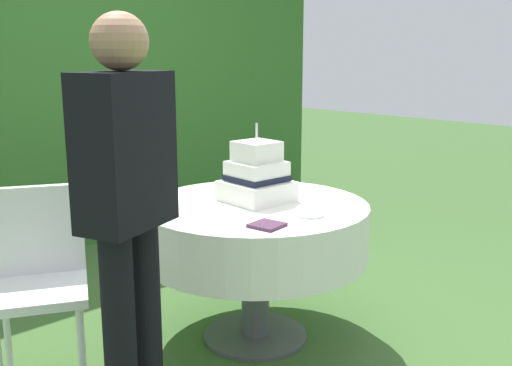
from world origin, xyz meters
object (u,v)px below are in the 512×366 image
object	(u,v)px
serving_plate_far	(203,194)
napkin_stack	(267,225)
serving_plate_near	(309,214)
garden_chair	(38,269)
standing_person	(127,205)
cake_table	(255,231)
wedding_cake	(257,177)
serving_plate_left	(253,185)

from	to	relation	value
serving_plate_far	napkin_stack	distance (m)	0.68
serving_plate_near	garden_chair	size ratio (longest dim) A/B	0.17
napkin_stack	standing_person	xyz separation A→B (m)	(-0.66, 0.04, 0.20)
standing_person	serving_plate_far	bearing A→B (deg)	36.66
serving_plate_near	serving_plate_far	distance (m)	0.67
cake_table	standing_person	world-z (taller)	standing_person
wedding_cake	garden_chair	distance (m)	1.12
cake_table	serving_plate_far	world-z (taller)	serving_plate_far
cake_table	serving_plate_left	bearing A→B (deg)	48.32
cake_table	standing_person	distance (m)	1.01
serving_plate_near	serving_plate_left	xyz separation A→B (m)	(0.24, 0.64, 0.00)
serving_plate_far	serving_plate_left	bearing A→B (deg)	-3.14
cake_table	standing_person	xyz separation A→B (m)	(-0.90, -0.29, 0.35)
cake_table	serving_plate_near	bearing A→B (deg)	-84.61
serving_plate_far	garden_chair	distance (m)	0.94
napkin_stack	serving_plate_near	bearing A→B (deg)	-0.13
serving_plate_left	garden_chair	distance (m)	1.28
wedding_cake	serving_plate_left	xyz separation A→B (m)	(0.23, 0.27, -0.12)
cake_table	serving_plate_near	world-z (taller)	serving_plate_near
serving_plate_near	garden_chair	bearing A→B (deg)	147.24
wedding_cake	standing_person	distance (m)	1.01
napkin_stack	garden_chair	xyz separation A→B (m)	(-0.75, 0.66, -0.19)
serving_plate_left	garden_chair	size ratio (longest dim) A/B	0.16
wedding_cake	standing_person	xyz separation A→B (m)	(-0.95, -0.33, 0.08)
serving_plate_near	standing_person	bearing A→B (deg)	177.28
wedding_cake	serving_plate_near	size ratio (longest dim) A/B	2.68
wedding_cake	standing_person	size ratio (longest dim) A/B	0.25
standing_person	serving_plate_near	bearing A→B (deg)	-2.72
cake_table	napkin_stack	size ratio (longest dim) A/B	8.75
serving_plate_near	garden_chair	distance (m)	1.23
napkin_stack	standing_person	distance (m)	0.69
cake_table	serving_plate_far	xyz separation A→B (m)	(-0.07, 0.33, 0.15)
wedding_cake	serving_plate_near	bearing A→B (deg)	-92.82
serving_plate_near	wedding_cake	bearing A→B (deg)	87.18
napkin_stack	standing_person	world-z (taller)	standing_person
serving_plate_left	napkin_stack	distance (m)	0.82
garden_chair	wedding_cake	bearing A→B (deg)	-15.33
standing_person	garden_chair	bearing A→B (deg)	98.47
serving_plate_far	standing_person	distance (m)	1.05
serving_plate_far	standing_person	bearing A→B (deg)	-143.34
serving_plate_left	garden_chair	world-z (taller)	garden_chair
serving_plate_left	napkin_stack	xyz separation A→B (m)	(-0.51, -0.64, 0.00)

